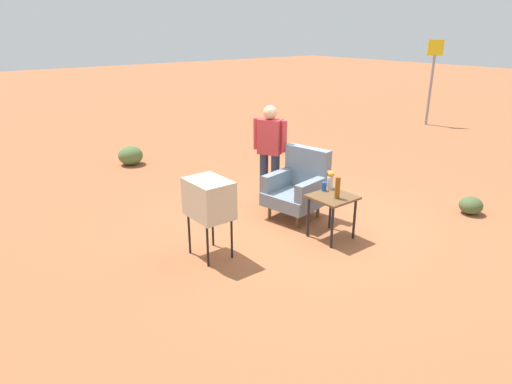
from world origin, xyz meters
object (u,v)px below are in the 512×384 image
(person_standing, at_px, (270,149))
(soda_can_blue, at_px, (324,186))
(armchair, at_px, (299,186))
(tv_on_stand, at_px, (209,199))
(side_table, at_px, (332,202))
(bottle_tall_amber, at_px, (337,188))
(road_sign, at_px, (432,78))
(flower_vase, at_px, (330,179))

(person_standing, bearing_deg, soda_can_blue, -4.21)
(person_standing, distance_m, soda_can_blue, 1.34)
(person_standing, xyz_separation_m, soda_can_blue, (1.31, -0.10, -0.25))
(armchair, distance_m, person_standing, 0.82)
(tv_on_stand, height_order, soda_can_blue, tv_on_stand)
(person_standing, bearing_deg, side_table, -6.04)
(tv_on_stand, xyz_separation_m, bottle_tall_amber, (0.69, 1.59, -0.01))
(person_standing, height_order, bottle_tall_amber, person_standing)
(road_sign, distance_m, flower_vase, 8.58)
(bottle_tall_amber, height_order, soda_can_blue, bottle_tall_amber)
(armchair, bearing_deg, flower_vase, 1.23)
(bottle_tall_amber, relative_size, soda_can_blue, 2.46)
(bottle_tall_amber, bearing_deg, flower_vase, 147.53)
(tv_on_stand, relative_size, person_standing, 0.63)
(armchair, xyz_separation_m, flower_vase, (0.62, 0.01, 0.27))
(side_table, xyz_separation_m, person_standing, (-1.53, 0.16, 0.41))
(armchair, xyz_separation_m, soda_can_blue, (0.62, -0.10, 0.19))
(soda_can_blue, bearing_deg, road_sign, 112.82)
(armchair, bearing_deg, tv_on_stand, -81.84)
(road_sign, relative_size, soda_can_blue, 20.00)
(armchair, xyz_separation_m, side_table, (0.85, -0.17, 0.03))
(armchair, height_order, tv_on_stand, armchair)
(tv_on_stand, relative_size, bottle_tall_amber, 3.43)
(side_table, distance_m, bottle_tall_amber, 0.26)
(person_standing, relative_size, bottle_tall_amber, 5.47)
(side_table, xyz_separation_m, bottle_tall_amber, (0.09, -0.02, 0.24))
(tv_on_stand, bearing_deg, side_table, 69.75)
(tv_on_stand, relative_size, soda_can_blue, 8.44)
(side_table, bearing_deg, flower_vase, 140.74)
(armchair, height_order, side_table, armchair)
(bottle_tall_amber, height_order, flower_vase, bottle_tall_amber)
(person_standing, bearing_deg, flower_vase, 0.84)
(armchair, xyz_separation_m, bottle_tall_amber, (0.94, -0.19, 0.27))
(tv_on_stand, distance_m, person_standing, 2.01)
(road_sign, bearing_deg, side_table, -66.01)
(side_table, bearing_deg, bottle_tall_amber, -12.01)
(side_table, height_order, person_standing, person_standing)
(road_sign, height_order, bottle_tall_amber, road_sign)
(armchair, distance_m, soda_can_blue, 0.66)
(bottle_tall_amber, distance_m, flower_vase, 0.38)
(soda_can_blue, bearing_deg, bottle_tall_amber, -15.10)
(tv_on_stand, distance_m, soda_can_blue, 1.71)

